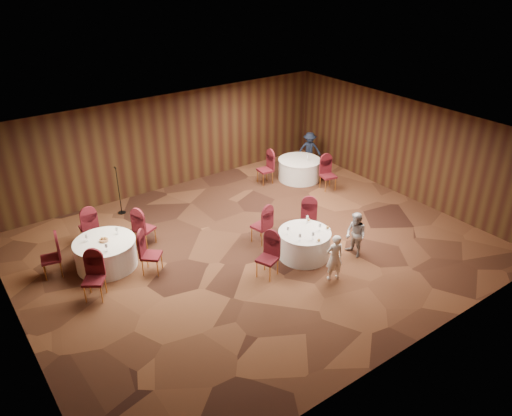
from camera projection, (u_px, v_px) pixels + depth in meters
ground at (254, 248)px, 13.76m from camera, size 12.00×12.00×0.00m
room_shell at (254, 183)px, 12.85m from camera, size 12.00×12.00×12.00m
table_main at (304, 244)px, 13.24m from camera, size 1.39×1.39×0.74m
table_left at (106, 253)px, 12.82m from camera, size 1.57×1.57×0.74m
table_right at (299, 169)px, 17.70m from camera, size 1.50×1.50×0.74m
chairs_main at (280, 232)px, 13.53m from camera, size 3.05×2.07×1.00m
chairs_left at (107, 249)px, 12.79m from camera, size 3.18×3.15×1.00m
chairs_right at (296, 173)px, 17.11m from camera, size 2.03×2.25×1.00m
tabletop_main at (311, 229)px, 13.02m from camera, size 1.12×1.11×0.22m
tabletop_left at (104, 239)px, 12.60m from camera, size 0.83×0.81×0.22m
tabletop_right at (308, 156)px, 17.38m from camera, size 0.08×0.08×0.22m
mic_stand at (120, 200)px, 15.38m from camera, size 0.24×0.24×1.54m
woman_a at (334, 257)px, 12.21m from camera, size 0.52×0.41×1.25m
woman_b at (356, 235)px, 13.17m from camera, size 0.52×0.64×1.25m
man_c at (309, 149)px, 18.63m from camera, size 0.98×0.91×1.33m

